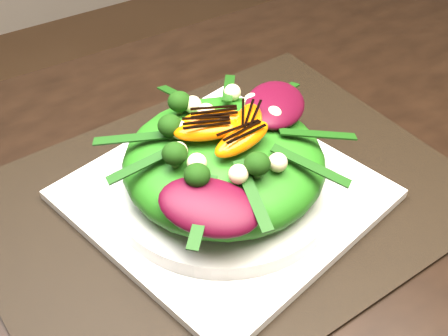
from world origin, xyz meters
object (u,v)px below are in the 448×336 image
orange_segment (191,124)px  dining_table (422,196)px  placemat (224,199)px  salad_bowl (224,185)px  lettuce_mound (224,162)px  plate_base (224,194)px

orange_segment → dining_table: bearing=-27.6°
placemat → salad_bowl: (0.00, -0.00, 0.02)m
placemat → salad_bowl: 0.02m
dining_table → placemat: dining_table is taller
placemat → orange_segment: 0.10m
placemat → lettuce_mound: bearing=-153.4°
salad_bowl → lettuce_mound: size_ratio=1.15×
dining_table → plate_base: dining_table is taller
salad_bowl → placemat: bearing=90.0°
placemat → salad_bowl: bearing=-90.0°
placemat → orange_segment: size_ratio=7.81×
dining_table → salad_bowl: bearing=155.1°
dining_table → orange_segment: bearing=152.4°
plate_base → lettuce_mound: bearing=26.6°
plate_base → orange_segment: bearing=133.2°
dining_table → plate_base: bearing=155.1°
placemat → plate_base: bearing=-153.4°
salad_bowl → orange_segment: bearing=133.2°
plate_base → placemat: bearing=26.6°
salad_bowl → lettuce_mound: lettuce_mound is taller
plate_base → orange_segment: 0.09m
plate_base → orange_segment: size_ratio=4.35×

